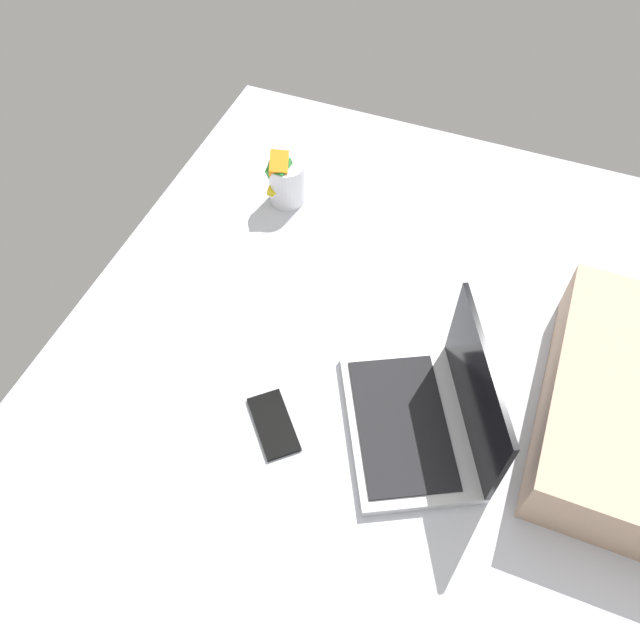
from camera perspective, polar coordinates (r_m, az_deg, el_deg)
name	(u,v)px	position (r cm, az deg, el deg)	size (l,w,h in cm)	color
bed_mattress	(371,430)	(135.52, 4.62, -9.83)	(180.00, 140.00, 18.00)	#B7BCC6
laptop	(427,415)	(123.21, 9.54, -8.43)	(39.86, 35.52, 23.00)	#B7BABC
snack_cup	(286,180)	(160.33, -3.11, 12.43)	(9.27, 9.16, 14.43)	silver
cell_phone	(274,424)	(125.53, -4.19, -9.29)	(6.80, 14.00, 0.80)	black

